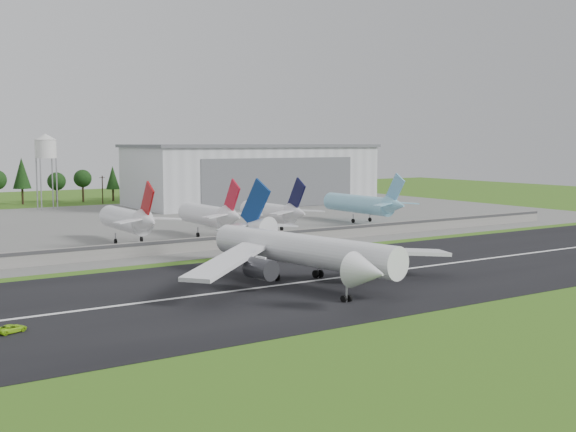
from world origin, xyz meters
TOP-DOWN VIEW (x-y plane):
  - ground at (0.00, 0.00)m, footprint 600.00×600.00m
  - runway at (0.00, 10.00)m, footprint 320.00×60.00m
  - runway_centerline at (0.00, 10.00)m, footprint 220.00×1.00m
  - apron at (0.00, 120.00)m, footprint 320.00×150.00m
  - blast_fence at (0.00, 54.99)m, footprint 240.00×0.61m
  - hangar_east at (75.00, 164.92)m, footprint 102.00×47.00m
  - water_tower at (-5.00, 185.00)m, footprint 8.40×8.40m
  - utility_poles at (0.00, 200.00)m, footprint 230.00×3.00m
  - treeline at (0.00, 215.00)m, footprint 320.00×16.00m
  - main_airliner at (-4.74, 9.57)m, footprint 56.24×59.00m
  - ground_vehicle at (-58.06, 2.16)m, footprint 4.61×3.32m
  - parked_jet_red_a at (-12.67, 76.57)m, footprint 7.36×31.29m
  - parked_jet_red_b at (10.60, 76.56)m, footprint 7.36×31.29m
  - parked_jet_navy at (30.80, 76.53)m, footprint 7.36×31.29m
  - parked_jet_skyblue at (68.38, 81.57)m, footprint 7.36×37.29m

SIDE VIEW (x-z plane):
  - ground at x=0.00m, z-range 0.00..0.00m
  - utility_poles at x=0.00m, z-range -6.00..6.00m
  - treeline at x=0.00m, z-range -11.00..11.00m
  - runway at x=0.00m, z-range 0.00..0.10m
  - apron at x=0.00m, z-range 0.00..0.10m
  - runway_centerline at x=0.00m, z-range 0.10..0.12m
  - ground_vehicle at x=-58.06m, z-range 0.10..1.27m
  - blast_fence at x=0.00m, z-range 0.06..3.56m
  - main_airliner at x=-4.74m, z-range -4.19..13.98m
  - parked_jet_navy at x=30.80m, z-range -2.25..14.23m
  - parked_jet_red_b at x=10.60m, z-range -2.17..14.50m
  - parked_jet_skyblue at x=68.38m, z-range -2.18..14.58m
  - parked_jet_red_a at x=-12.67m, z-range -2.13..14.63m
  - hangar_east at x=75.00m, z-range 0.03..25.23m
  - water_tower at x=-5.00m, z-range 9.85..39.25m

